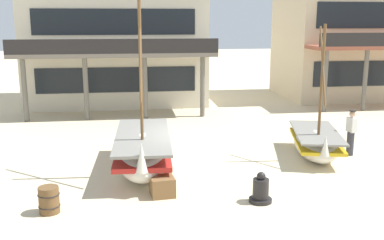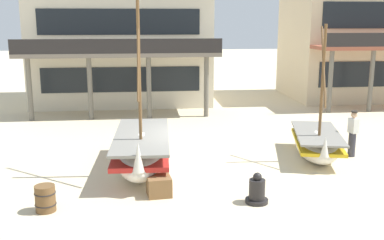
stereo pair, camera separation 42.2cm
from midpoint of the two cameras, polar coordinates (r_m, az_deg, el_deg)
The scene contains 9 objects.
ground_plane at distance 15.58m, azimuth -0.28°, elevation -5.83°, with size 120.00×120.00×0.00m, color beige.
fishing_boat_near_left at distance 17.11m, azimuth 14.45°, elevation -2.70°, with size 2.32×3.93×4.73m.
fishing_boat_centre_large at distance 15.14m, azimuth -6.91°, elevation -3.79°, with size 1.94×4.99×6.72m.
fisherman_by_hull at distance 17.56m, azimuth 18.50°, elevation -1.54°, with size 0.28×0.39×1.68m.
capstan_winch at distance 12.71m, azimuth 7.58°, elevation -8.67°, with size 0.63×0.63×0.85m.
wooden_barrel at distance 12.55m, azimuth -18.28°, elevation -9.41°, with size 0.56×0.56×0.70m.
cargo_crate at distance 13.09m, azimuth -4.64°, elevation -8.22°, with size 0.66×0.66×0.55m, color brown.
harbor_building_main at distance 28.22m, azimuth -9.72°, elevation 8.89°, with size 10.51×9.37×6.40m.
harbor_building_annex at distance 30.93m, azimuth 18.26°, elevation 9.17°, with size 8.22×8.32×6.86m.
Camera 1 is at (-2.15, -14.64, 4.89)m, focal length 42.93 mm.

